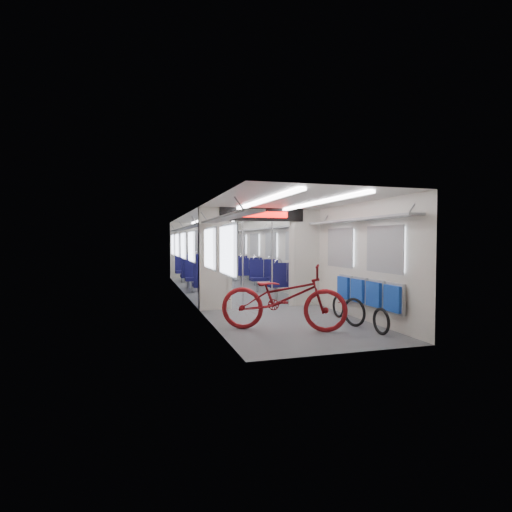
# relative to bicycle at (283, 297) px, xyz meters

# --- Properties ---
(carriage) EXTENTS (12.00, 12.02, 2.31)m
(carriage) POSITION_rel_bicycle_xyz_m (0.36, 4.17, 0.93)
(carriage) COLOR #515456
(carriage) RESTS_ON ground
(bicycle) EXTENTS (2.28, 1.65, 1.14)m
(bicycle) POSITION_rel_bicycle_xyz_m (0.00, 0.00, 0.00)
(bicycle) COLOR maroon
(bicycle) RESTS_ON ground
(flip_bench) EXTENTS (0.12, 2.11, 0.52)m
(flip_bench) POSITION_rel_bicycle_xyz_m (1.71, 0.12, 0.01)
(flip_bench) COLOR gray
(flip_bench) RESTS_ON carriage
(bike_hoop_a) EXTENTS (0.06, 0.45, 0.45)m
(bike_hoop_a) POSITION_rel_bicycle_xyz_m (1.43, -0.77, -0.37)
(bike_hoop_a) COLOR black
(bike_hoop_a) RESTS_ON ground
(bike_hoop_b) EXTENTS (0.19, 0.52, 0.52)m
(bike_hoop_b) POSITION_rel_bicycle_xyz_m (1.34, -0.07, -0.33)
(bike_hoop_b) COLOR black
(bike_hoop_b) RESTS_ON ground
(bike_hoop_c) EXTENTS (0.05, 0.45, 0.45)m
(bike_hoop_c) POSITION_rel_bicycle_xyz_m (1.46, 0.75, -0.37)
(bike_hoop_c) COLOR black
(bike_hoop_c) RESTS_ON ground
(seat_bay_near_left) EXTENTS (0.91, 2.07, 1.10)m
(seat_bay_near_left) POSITION_rel_bicycle_xyz_m (-0.57, 4.73, -0.03)
(seat_bay_near_left) COLOR #0F0E3F
(seat_bay_near_left) RESTS_ON ground
(seat_bay_near_right) EXTENTS (0.90, 2.05, 1.09)m
(seat_bay_near_right) POSITION_rel_bicycle_xyz_m (1.30, 4.18, -0.03)
(seat_bay_near_right) COLOR #0F0E3F
(seat_bay_near_right) RESTS_ON ground
(seat_bay_far_left) EXTENTS (0.96, 2.30, 1.17)m
(seat_bay_far_left) POSITION_rel_bicycle_xyz_m (-0.57, 7.57, 0.00)
(seat_bay_far_left) COLOR #0F0E3F
(seat_bay_far_left) RESTS_ON ground
(seat_bay_far_right) EXTENTS (0.89, 1.98, 1.07)m
(seat_bay_far_right) POSITION_rel_bicycle_xyz_m (1.30, 7.73, -0.04)
(seat_bay_far_right) COLOR #0F0E3F
(seat_bay_far_right) RESTS_ON ground
(stanchion_near_left) EXTENTS (0.04, 0.04, 2.30)m
(stanchion_near_left) POSITION_rel_bicycle_xyz_m (0.04, 2.89, 0.58)
(stanchion_near_left) COLOR silver
(stanchion_near_left) RESTS_ON ground
(stanchion_near_right) EXTENTS (0.04, 0.04, 2.30)m
(stanchion_near_right) POSITION_rel_bicycle_xyz_m (0.77, 2.84, 0.58)
(stanchion_near_right) COLOR silver
(stanchion_near_right) RESTS_ON ground
(stanchion_far_left) EXTENTS (0.04, 0.04, 2.30)m
(stanchion_far_left) POSITION_rel_bicycle_xyz_m (0.01, 6.54, 0.58)
(stanchion_far_left) COLOR silver
(stanchion_far_left) RESTS_ON ground
(stanchion_far_right) EXTENTS (0.04, 0.04, 2.30)m
(stanchion_far_right) POSITION_rel_bicycle_xyz_m (0.69, 6.43, 0.58)
(stanchion_far_right) COLOR silver
(stanchion_far_right) RESTS_ON ground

